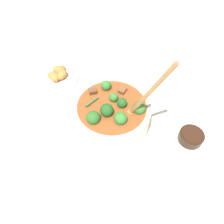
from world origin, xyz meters
name	(u,v)px	position (x,y,z in m)	size (l,w,h in m)	color
ground_plane	(112,124)	(0.00, 0.00, 0.00)	(4.00, 4.00, 0.00)	silver
stew_bowl	(112,113)	(0.00, 0.00, 0.06)	(0.27, 0.24, 0.31)	white
condiment_bowl	(191,137)	(-0.25, 0.01, 0.02)	(0.08, 0.08, 0.03)	black
food_plate	(55,77)	(0.26, -0.16, 0.01)	(0.20, 0.20, 0.04)	silver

